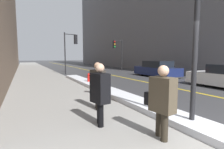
{
  "coord_description": "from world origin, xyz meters",
  "views": [
    {
      "loc": [
        -3.27,
        -1.62,
        1.7
      ],
      "look_at": [
        -0.4,
        4.0,
        1.05
      ],
      "focal_mm": 28.0,
      "sensor_mm": 36.0,
      "label": 1
    }
  ],
  "objects_px": {
    "pedestrian_in_glasses": "(98,84)",
    "fire_hydrant": "(89,79)",
    "pedestrian_with_shoulder_bag": "(162,99)",
    "pedestrian_nearside": "(100,91)",
    "parked_car_navy": "(157,69)",
    "traffic_light_near": "(71,44)",
    "traffic_light_far": "(117,48)"
  },
  "relations": [
    {
      "from": "traffic_light_far",
      "to": "pedestrian_in_glasses",
      "type": "height_order",
      "value": "traffic_light_far"
    },
    {
      "from": "pedestrian_in_glasses",
      "to": "fire_hydrant",
      "type": "xyz_separation_m",
      "value": [
        1.47,
        4.96,
        -0.5
      ]
    },
    {
      "from": "pedestrian_nearside",
      "to": "parked_car_navy",
      "type": "relative_size",
      "value": 0.37
    },
    {
      "from": "traffic_light_near",
      "to": "pedestrian_nearside",
      "type": "height_order",
      "value": "traffic_light_near"
    },
    {
      "from": "pedestrian_with_shoulder_bag",
      "to": "fire_hydrant",
      "type": "height_order",
      "value": "pedestrian_with_shoulder_bag"
    },
    {
      "from": "traffic_light_near",
      "to": "traffic_light_far",
      "type": "bearing_deg",
      "value": 6.47
    },
    {
      "from": "fire_hydrant",
      "to": "traffic_light_far",
      "type": "bearing_deg",
      "value": 51.83
    },
    {
      "from": "traffic_light_near",
      "to": "pedestrian_in_glasses",
      "type": "xyz_separation_m",
      "value": [
        -2.19,
        -11.91,
        -2.03
      ]
    },
    {
      "from": "traffic_light_far",
      "to": "pedestrian_in_glasses",
      "type": "distance_m",
      "value": 15.59
    },
    {
      "from": "traffic_light_near",
      "to": "pedestrian_with_shoulder_bag",
      "type": "distance_m",
      "value": 14.64
    },
    {
      "from": "pedestrian_in_glasses",
      "to": "parked_car_navy",
      "type": "xyz_separation_m",
      "value": [
        8.06,
        6.36,
        -0.22
      ]
    },
    {
      "from": "pedestrian_with_shoulder_bag",
      "to": "parked_car_navy",
      "type": "relative_size",
      "value": 0.36
    },
    {
      "from": "traffic_light_near",
      "to": "traffic_light_far",
      "type": "relative_size",
      "value": 1.07
    },
    {
      "from": "pedestrian_with_shoulder_bag",
      "to": "fire_hydrant",
      "type": "xyz_separation_m",
      "value": [
        1.07,
        7.44,
        -0.5
      ]
    },
    {
      "from": "traffic_light_far",
      "to": "pedestrian_with_shoulder_bag",
      "type": "height_order",
      "value": "traffic_light_far"
    },
    {
      "from": "traffic_light_near",
      "to": "pedestrian_in_glasses",
      "type": "relative_size",
      "value": 2.62
    },
    {
      "from": "traffic_light_far",
      "to": "fire_hydrant",
      "type": "bearing_deg",
      "value": 46.87
    },
    {
      "from": "traffic_light_far",
      "to": "pedestrian_with_shoulder_bag",
      "type": "relative_size",
      "value": 2.44
    },
    {
      "from": "pedestrian_with_shoulder_bag",
      "to": "fire_hydrant",
      "type": "bearing_deg",
      "value": 161.82
    },
    {
      "from": "traffic_light_near",
      "to": "parked_car_navy",
      "type": "bearing_deg",
      "value": -50.02
    },
    {
      "from": "pedestrian_with_shoulder_bag",
      "to": "pedestrian_nearside",
      "type": "distance_m",
      "value": 1.49
    },
    {
      "from": "pedestrian_in_glasses",
      "to": "parked_car_navy",
      "type": "height_order",
      "value": "pedestrian_in_glasses"
    },
    {
      "from": "traffic_light_near",
      "to": "pedestrian_in_glasses",
      "type": "bearing_deg",
      "value": -107.04
    },
    {
      "from": "pedestrian_nearside",
      "to": "pedestrian_in_glasses",
      "type": "bearing_deg",
      "value": 150.14
    },
    {
      "from": "pedestrian_with_shoulder_bag",
      "to": "parked_car_navy",
      "type": "bearing_deg",
      "value": 129.08
    },
    {
      "from": "traffic_light_far",
      "to": "pedestrian_nearside",
      "type": "relative_size",
      "value": 2.42
    },
    {
      "from": "fire_hydrant",
      "to": "traffic_light_near",
      "type": "bearing_deg",
      "value": 84.09
    },
    {
      "from": "pedestrian_in_glasses",
      "to": "fire_hydrant",
      "type": "bearing_deg",
      "value": 153.57
    },
    {
      "from": "traffic_light_near",
      "to": "pedestrian_nearside",
      "type": "bearing_deg",
      "value": -107.98
    },
    {
      "from": "traffic_light_far",
      "to": "pedestrian_in_glasses",
      "type": "xyz_separation_m",
      "value": [
        -7.99,
        -13.26,
        -1.85
      ]
    },
    {
      "from": "traffic_light_far",
      "to": "pedestrian_nearside",
      "type": "distance_m",
      "value": 16.89
    },
    {
      "from": "pedestrian_with_shoulder_bag",
      "to": "traffic_light_far",
      "type": "bearing_deg",
      "value": 144.27
    }
  ]
}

